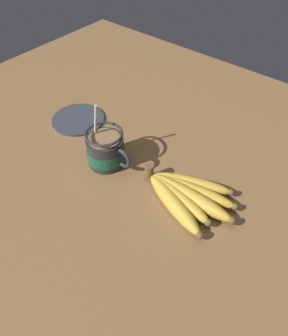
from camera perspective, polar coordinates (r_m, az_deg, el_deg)
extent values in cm
cube|color=brown|center=(76.88, -6.45, -1.60)|extent=(126.52, 126.52, 3.73)
cylinder|color=#28282D|center=(75.37, -6.68, 2.99)|extent=(8.52, 8.52, 7.09)
cylinder|color=#195638|center=(75.74, -6.65, 2.68)|extent=(8.72, 8.72, 2.99)
torus|color=#28282D|center=(72.17, -3.84, 1.70)|extent=(5.00, 0.90, 5.00)
cylinder|color=#846042|center=(72.98, -6.92, 5.10)|extent=(7.32, 7.32, 0.40)
torus|color=#28282D|center=(72.11, -7.02, 5.93)|extent=(8.52, 8.52, 0.60)
cylinder|color=silver|center=(73.78, -8.49, 6.65)|extent=(2.85, 0.50, 13.88)
ellipsoid|color=silver|center=(77.58, -7.35, 2.34)|extent=(3.00, 2.00, 0.80)
cylinder|color=brown|center=(71.63, 0.93, -0.43)|extent=(2.00, 2.00, 3.00)
ellipsoid|color=gold|center=(67.03, 5.19, -6.17)|extent=(17.56, 9.35, 3.41)
sphere|color=brown|center=(63.21, 9.66, -11.50)|extent=(1.54, 1.54, 1.54)
ellipsoid|color=gold|center=(68.10, 6.03, -5.20)|extent=(16.63, 6.11, 3.33)
sphere|color=brown|center=(65.18, 11.14, -9.34)|extent=(1.50, 1.50, 1.50)
ellipsoid|color=gold|center=(68.47, 8.00, -4.96)|extent=(19.42, 3.77, 3.54)
sphere|color=brown|center=(66.36, 15.08, -8.88)|extent=(1.59, 1.59, 1.59)
ellipsoid|color=gold|center=(69.89, 8.41, -3.86)|extent=(18.77, 6.77, 3.20)
sphere|color=brown|center=(68.88, 15.57, -6.51)|extent=(1.44, 1.44, 1.44)
ellipsoid|color=gold|center=(71.20, 8.24, -2.66)|extent=(16.90, 9.27, 3.16)
sphere|color=brown|center=(71.18, 14.92, -4.12)|extent=(1.42, 1.42, 1.42)
cylinder|color=#333842|center=(91.14, -11.40, 8.31)|extent=(14.06, 14.06, 0.60)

